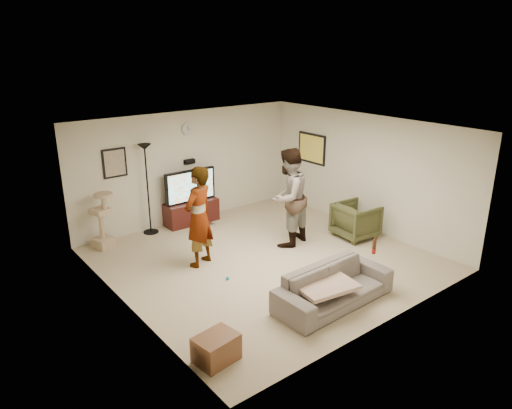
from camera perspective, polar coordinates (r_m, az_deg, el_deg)
floor at (r=8.99m, az=1.11°, el=-6.66°), size 5.50×5.50×0.02m
ceiling at (r=8.22m, az=1.22°, el=9.37°), size 5.50×5.50×0.02m
wall_back at (r=10.71m, az=-8.21°, el=4.57°), size 5.50×0.04×2.50m
wall_front at (r=6.76m, az=16.12°, el=-4.73°), size 5.50×0.04×2.50m
wall_left at (r=7.21m, az=-16.05°, el=-3.23°), size 0.04×5.50×2.50m
wall_right at (r=10.41m, az=12.99°, el=3.86°), size 0.04×5.50×2.50m
wall_clock at (r=10.51m, az=-8.35°, el=9.03°), size 0.26×0.04×0.26m
wall_speaker at (r=10.63m, az=-8.08°, el=5.19°), size 0.25×0.10×0.10m
picture_back at (r=9.90m, az=-16.79°, el=4.85°), size 0.42×0.03×0.52m
picture_right at (r=11.38m, az=6.77°, el=6.79°), size 0.03×0.78×0.62m
tv_stand at (r=10.74m, az=-7.84°, el=-0.92°), size 1.23×0.45×0.51m
console_box at (r=10.53m, az=-6.36°, el=-2.55°), size 0.40×0.30×0.07m
tv at (r=10.55m, az=-7.99°, el=2.25°), size 1.22×0.08×0.73m
tv_screen at (r=10.51m, az=-7.86°, el=2.20°), size 1.13×0.01×0.64m
floor_lamp at (r=10.12m, az=-13.01°, el=1.77°), size 0.32×0.32×1.94m
cat_tree at (r=9.76m, az=-18.30°, el=-1.88°), size 0.46×0.46×1.13m
person_left at (r=8.49m, az=-6.97°, el=-1.50°), size 0.80×0.67×1.86m
person_right at (r=9.30m, az=3.93°, el=0.84°), size 1.13×0.98×1.98m
sofa at (r=7.53m, az=9.44°, el=-9.77°), size 2.04×0.83×0.59m
throw_blanket at (r=7.34m, az=8.32°, el=-9.60°), size 0.99×0.83×0.06m
beer_bottle at (r=7.99m, az=14.16°, el=-4.97°), size 0.06×0.06×0.25m
armchair at (r=10.05m, az=12.03°, el=-1.90°), size 0.88×0.86×0.74m
side_table at (r=6.32m, az=-4.85°, el=-17.01°), size 0.59×0.48×0.36m
toy_ball at (r=8.24m, az=-3.47°, el=-8.93°), size 0.06×0.06×0.06m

